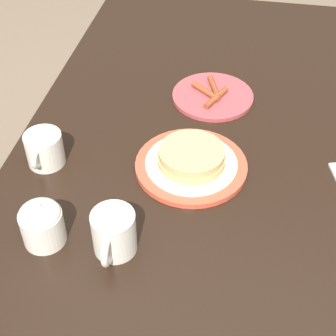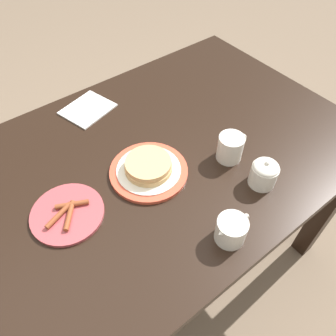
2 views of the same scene
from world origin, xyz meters
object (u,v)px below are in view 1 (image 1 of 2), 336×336
Objects in this scene: side_plate_bacon at (213,96)px; creamer_pitcher at (45,148)px; pancake_plate at (191,161)px; sugar_bowl at (42,223)px; coffee_mug at (114,233)px.

creamer_pitcher is at bearing -46.94° from side_plate_bacon.
creamer_pitcher is at bearing -83.19° from pancake_plate.
creamer_pitcher is at bearing -160.51° from sugar_bowl.
sugar_bowl is at bearing -89.28° from coffee_mug.
sugar_bowl is (0.50, -0.24, 0.04)m from side_plate_bacon.
coffee_mug is (0.49, -0.11, 0.04)m from side_plate_bacon.
side_plate_bacon is at bearing 166.92° from coffee_mug.
coffee_mug is 0.96× the size of creamer_pitcher.
pancake_plate is at bearing 135.64° from sugar_bowl.
sugar_bowl reaches higher than pancake_plate.
sugar_bowl is (0.20, 0.07, 0.01)m from creamer_pitcher.
sugar_bowl reaches higher than coffee_mug.
side_plate_bacon is 0.51m from coffee_mug.
coffee_mug is at bearing -13.08° from side_plate_bacon.
coffee_mug is at bearing 45.33° from creamer_pitcher.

